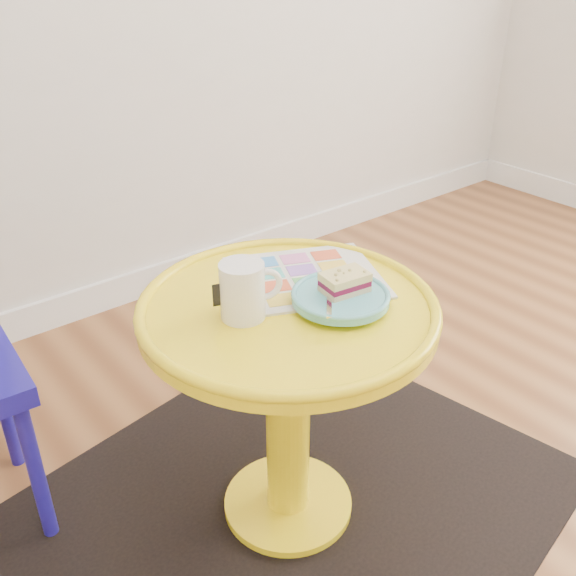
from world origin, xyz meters
TOP-DOWN VIEW (x-y plane):
  - room_walls at (-0.99, 0.99)m, footprint 4.00×4.00m
  - rug at (-0.47, 0.79)m, footprint 1.47×1.31m
  - side_table at (-0.47, 0.79)m, footprint 0.63×0.63m
  - newspaper at (-0.37, 0.85)m, footprint 0.41×0.39m
  - mug at (-0.57, 0.81)m, footprint 0.13×0.09m
  - plate at (-0.39, 0.72)m, footprint 0.20×0.20m
  - cake_slice at (-0.37, 0.72)m, footprint 0.10×0.08m
  - fork at (-0.42, 0.72)m, footprint 0.11×0.12m

SIDE VIEW (x-z plane):
  - rug at x=-0.47m, z-range 0.00..0.01m
  - room_walls at x=-0.99m, z-range -1.94..2.06m
  - side_table at x=-0.47m, z-range 0.13..0.73m
  - newspaper at x=-0.37m, z-range 0.60..0.60m
  - plate at x=-0.39m, z-range 0.60..0.63m
  - fork at x=-0.42m, z-range 0.62..0.63m
  - cake_slice at x=-0.37m, z-range 0.62..0.67m
  - mug at x=-0.57m, z-range 0.60..0.72m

